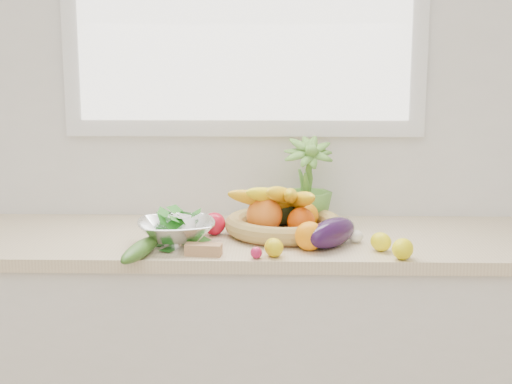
{
  "coord_description": "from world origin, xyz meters",
  "views": [
    {
      "loc": [
        0.11,
        -0.35,
        1.49
      ],
      "look_at": [
        0.05,
        1.93,
        1.05
      ],
      "focal_mm": 50.0,
      "sensor_mm": 36.0,
      "label": 1
    }
  ],
  "objects_px": {
    "cucumber": "(141,249)",
    "fruit_basket": "(283,218)",
    "colander_with_spinach": "(176,225)",
    "eggplant": "(332,233)",
    "apple": "(214,224)",
    "potted_herb": "(307,183)"
  },
  "relations": [
    {
      "from": "cucumber",
      "to": "fruit_basket",
      "type": "distance_m",
      "value": 0.52
    },
    {
      "from": "colander_with_spinach",
      "to": "eggplant",
      "type": "bearing_deg",
      "value": -1.18
    },
    {
      "from": "fruit_basket",
      "to": "colander_with_spinach",
      "type": "bearing_deg",
      "value": -155.99
    },
    {
      "from": "eggplant",
      "to": "fruit_basket",
      "type": "xyz_separation_m",
      "value": [
        -0.15,
        0.16,
        0.01
      ]
    },
    {
      "from": "apple",
      "to": "cucumber",
      "type": "relative_size",
      "value": 0.28
    },
    {
      "from": "eggplant",
      "to": "potted_herb",
      "type": "xyz_separation_m",
      "value": [
        -0.07,
        0.31,
        0.1
      ]
    },
    {
      "from": "fruit_basket",
      "to": "eggplant",
      "type": "bearing_deg",
      "value": -46.46
    },
    {
      "from": "eggplant",
      "to": "fruit_basket",
      "type": "bearing_deg",
      "value": 133.54
    },
    {
      "from": "potted_herb",
      "to": "fruit_basket",
      "type": "bearing_deg",
      "value": -120.33
    },
    {
      "from": "apple",
      "to": "eggplant",
      "type": "relative_size",
      "value": 0.33
    },
    {
      "from": "apple",
      "to": "fruit_basket",
      "type": "xyz_separation_m",
      "value": [
        0.23,
        0.01,
        0.02
      ]
    },
    {
      "from": "colander_with_spinach",
      "to": "cucumber",
      "type": "bearing_deg",
      "value": -121.2
    },
    {
      "from": "eggplant",
      "to": "apple",
      "type": "bearing_deg",
      "value": 159.15
    },
    {
      "from": "cucumber",
      "to": "apple",
      "type": "bearing_deg",
      "value": 55.12
    },
    {
      "from": "apple",
      "to": "fruit_basket",
      "type": "bearing_deg",
      "value": 3.7
    },
    {
      "from": "potted_herb",
      "to": "colander_with_spinach",
      "type": "distance_m",
      "value": 0.52
    },
    {
      "from": "cucumber",
      "to": "eggplant",
      "type": "bearing_deg",
      "value": 13.14
    },
    {
      "from": "potted_herb",
      "to": "colander_with_spinach",
      "type": "bearing_deg",
      "value": -144.95
    },
    {
      "from": "eggplant",
      "to": "cucumber",
      "type": "xyz_separation_m",
      "value": [
        -0.58,
        -0.13,
        -0.02
      ]
    },
    {
      "from": "apple",
      "to": "cucumber",
      "type": "distance_m",
      "value": 0.34
    },
    {
      "from": "potted_herb",
      "to": "colander_with_spinach",
      "type": "xyz_separation_m",
      "value": [
        -0.42,
        -0.3,
        -0.08
      ]
    },
    {
      "from": "cucumber",
      "to": "potted_herb",
      "type": "distance_m",
      "value": 0.69
    }
  ]
}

